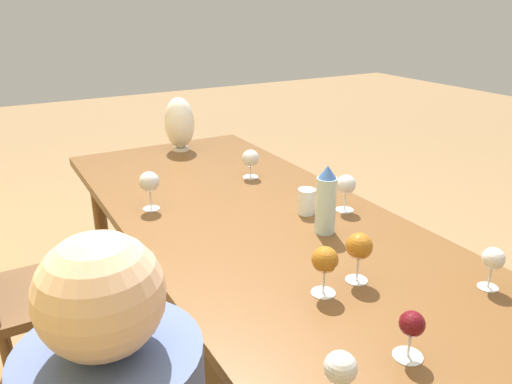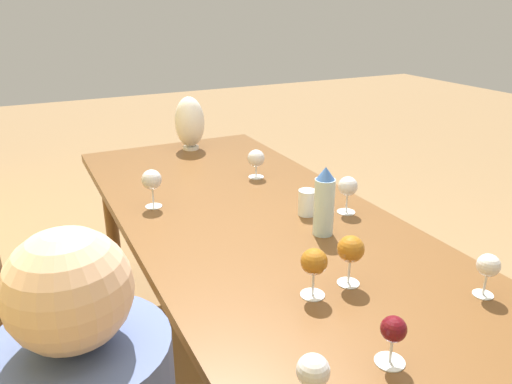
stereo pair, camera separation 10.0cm
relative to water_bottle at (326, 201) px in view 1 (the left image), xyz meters
name	(u,v)px [view 1 (the left image)]	position (x,y,z in m)	size (l,w,h in m)	color
dining_table	(268,242)	(0.14, 0.15, -0.19)	(2.45, 0.96, 0.76)	brown
water_bottle	(326,201)	(0.00, 0.00, 0.00)	(0.07, 0.07, 0.25)	#ADCCD6
water_tumbler	(306,201)	(0.17, -0.04, -0.07)	(0.07, 0.07, 0.10)	silver
vase	(179,123)	(1.21, 0.07, 0.03)	(0.16, 0.16, 0.29)	silver
wine_glass_0	(250,159)	(0.64, -0.05, -0.03)	(0.08, 0.08, 0.13)	silver
wine_glass_1	(359,247)	(-0.31, 0.12, -0.01)	(0.08, 0.08, 0.15)	silver
wine_glass_2	(340,370)	(-0.67, 0.47, -0.03)	(0.07, 0.07, 0.13)	silver
wine_glass_3	(149,182)	(0.50, 0.47, -0.01)	(0.08, 0.08, 0.15)	silver
wine_glass_4	(325,261)	(-0.32, 0.24, -0.02)	(0.08, 0.08, 0.14)	silver
wine_glass_5	(346,185)	(0.12, -0.19, -0.02)	(0.07, 0.07, 0.15)	silver
wine_glass_6	(493,260)	(-0.53, -0.19, -0.03)	(0.06, 0.06, 0.13)	silver
wine_glass_7	(412,326)	(-0.63, 0.23, -0.04)	(0.07, 0.07, 0.12)	silver
chair_far	(24,278)	(0.66, 0.96, -0.37)	(0.44, 0.44, 0.99)	brown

